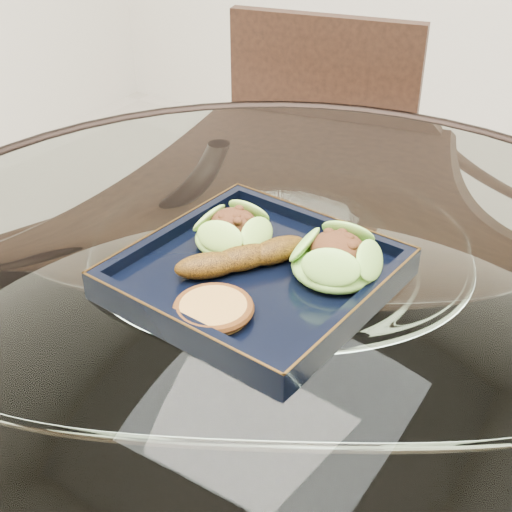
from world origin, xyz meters
The scene contains 7 objects.
dining_table centered at (0.00, 0.00, 0.60)m, with size 1.13×1.13×0.77m.
dining_chair centered at (-0.23, 0.49, 0.50)m, with size 0.46×0.46×0.90m.
navy_plate centered at (-0.01, -0.03, 0.77)m, with size 0.27×0.27×0.02m, color black.
lettuce_wrap_left centered at (-0.07, 0.00, 0.80)m, with size 0.09×0.09×0.03m, color #67A32F.
lettuce_wrap_right centered at (0.07, 0.01, 0.80)m, with size 0.10×0.10×0.04m, color #64A22F.
roasted_plantain centered at (-0.03, -0.03, 0.80)m, with size 0.15×0.03×0.03m, color #613B0A.
crumb_patty centered at (-0.01, -0.12, 0.79)m, with size 0.07×0.07×0.01m, color #B0843A.
Camera 1 is at (0.34, -0.59, 1.23)m, focal length 50.00 mm.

